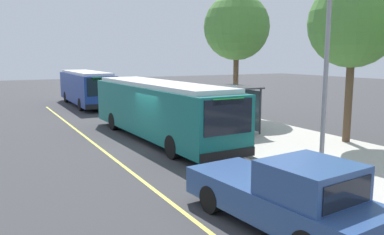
{
  "coord_description": "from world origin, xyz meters",
  "views": [
    {
      "loc": [
        16.75,
        -6.78,
        4.22
      ],
      "look_at": [
        1.76,
        1.22,
        1.56
      ],
      "focal_mm": 36.62,
      "sensor_mm": 36.0,
      "label": 1
    }
  ],
  "objects": [
    {
      "name": "lane_stripe_center",
      "position": [
        0.0,
        -2.2,
        0.0
      ],
      "size": [
        36.0,
        0.14,
        0.01
      ],
      "primitive_type": "cube",
      "color": "#E0D64C",
      "rests_on": "ground_plane"
    },
    {
      "name": "transit_bus_main",
      "position": [
        -1.45,
        1.01,
        1.62
      ],
      "size": [
        12.39,
        3.0,
        2.95
      ],
      "color": "#146B66",
      "rests_on": "ground_plane"
    },
    {
      "name": "street_tree_near_shelter",
      "position": [
        3.93,
        8.5,
        5.72
      ],
      "size": [
        4.12,
        4.12,
        7.66
      ],
      "color": "brown",
      "rests_on": "sidewalk_curb"
    },
    {
      "name": "utility_pole",
      "position": [
        7.01,
        3.63,
        3.35
      ],
      "size": [
        0.16,
        0.16,
        6.4
      ],
      "primitive_type": "cylinder",
      "color": "gray",
      "rests_on": "sidewalk_curb"
    },
    {
      "name": "bus_shelter",
      "position": [
        -0.98,
        5.47,
        1.92
      ],
      "size": [
        2.9,
        1.6,
        2.48
      ],
      "color": "#333338",
      "rests_on": "sidewalk_curb"
    },
    {
      "name": "waiting_bench",
      "position": [
        -0.93,
        5.6,
        0.63
      ],
      "size": [
        1.6,
        0.48,
        0.95
      ],
      "color": "brown",
      "rests_on": "sidewalk_curb"
    },
    {
      "name": "transit_bus_second",
      "position": [
        -17.38,
        1.04,
        1.62
      ],
      "size": [
        10.84,
        2.72,
        2.95
      ],
      "color": "navy",
      "rests_on": "ground_plane"
    },
    {
      "name": "street_tree_upstreet",
      "position": [
        -5.63,
        8.58,
        6.16
      ],
      "size": [
        4.44,
        4.44,
        8.25
      ],
      "color": "brown",
      "rests_on": "sidewalk_curb"
    },
    {
      "name": "ground_plane",
      "position": [
        0.0,
        0.0,
        0.0
      ],
      "size": [
        120.0,
        120.0,
        0.0
      ],
      "primitive_type": "plane",
      "color": "#38383A"
    },
    {
      "name": "sidewalk_curb",
      "position": [
        0.0,
        6.0,
        0.07
      ],
      "size": [
        44.0,
        6.4,
        0.15
      ],
      "primitive_type": "cube",
      "color": "#B7B2A8",
      "rests_on": "ground_plane"
    },
    {
      "name": "route_sign_post",
      "position": [
        1.95,
        3.3,
        1.96
      ],
      "size": [
        0.44,
        0.08,
        2.8
      ],
      "color": "#333338",
      "rests_on": "sidewalk_curb"
    },
    {
      "name": "pedestrian_commuter",
      "position": [
        1.17,
        3.87,
        1.12
      ],
      "size": [
        0.24,
        0.4,
        1.69
      ],
      "color": "#282D47",
      "rests_on": "sidewalk_curb"
    },
    {
      "name": "pickup_truck",
      "position": [
        9.79,
        -0.46,
        0.86
      ],
      "size": [
        5.57,
        2.53,
        1.85
      ],
      "color": "#2D4C84",
      "rests_on": "ground_plane"
    }
  ]
}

